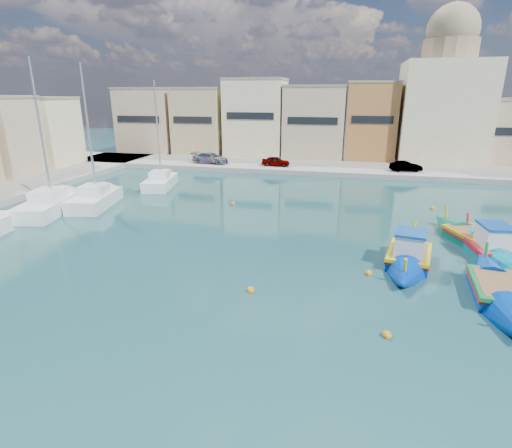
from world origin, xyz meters
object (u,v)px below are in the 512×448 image
(luzzu_turquoise_cabin, at_px, (487,248))
(luzzu_green, at_px, (473,239))
(luzzu_blue_south, at_px, (498,292))
(yacht_midnorth, at_px, (104,195))
(luzzu_blue_cabin, at_px, (409,257))
(yacht_north, at_px, (165,179))
(yacht_mid, at_px, (63,200))
(church_block, at_px, (443,97))

(luzzu_turquoise_cabin, xyz_separation_m, luzzu_green, (-0.34, 1.71, -0.08))
(luzzu_blue_south, distance_m, yacht_midnorth, 29.66)
(luzzu_blue_cabin, relative_size, luzzu_green, 1.03)
(yacht_north, height_order, yacht_midnorth, yacht_midnorth)
(yacht_midnorth, bearing_deg, yacht_mid, -139.31)
(yacht_north, relative_size, yacht_midnorth, 0.91)
(luzzu_blue_south, height_order, yacht_mid, yacht_mid)
(luzzu_green, xyz_separation_m, yacht_mid, (-30.73, 1.72, 0.20))
(yacht_mid, bearing_deg, yacht_midnorth, 40.69)
(luzzu_turquoise_cabin, relative_size, luzzu_green, 1.11)
(yacht_midnorth, bearing_deg, church_block, 40.47)
(yacht_north, distance_m, yacht_midnorth, 7.90)
(yacht_mid, bearing_deg, church_block, 40.49)
(luzzu_green, xyz_separation_m, luzzu_blue_south, (-0.77, -7.29, -0.01))
(luzzu_turquoise_cabin, distance_m, yacht_midnorth, 29.14)
(church_block, distance_m, luzzu_green, 31.66)
(luzzu_blue_cabin, xyz_separation_m, luzzu_green, (4.26, 4.17, -0.09))
(yacht_north, xyz_separation_m, yacht_mid, (-4.48, -9.75, 0.05))
(yacht_mid, bearing_deg, luzzu_blue_south, -16.75)
(luzzu_blue_south, height_order, yacht_north, yacht_north)
(luzzu_green, height_order, yacht_midnorth, yacht_midnorth)
(luzzu_blue_cabin, bearing_deg, yacht_midnorth, 161.58)
(church_block, relative_size, luzzu_blue_south, 2.07)
(luzzu_turquoise_cabin, relative_size, luzzu_blue_south, 1.02)
(luzzu_turquoise_cabin, bearing_deg, yacht_north, 153.64)
(church_block, distance_m, yacht_midnorth, 41.78)
(church_block, distance_m, luzzu_turquoise_cabin, 33.25)
(church_block, xyz_separation_m, luzzu_green, (-2.93, -30.45, -8.13))
(yacht_north, bearing_deg, luzzu_blue_south, -36.37)
(church_block, distance_m, yacht_mid, 44.96)
(luzzu_turquoise_cabin, distance_m, luzzu_green, 1.74)
(church_block, distance_m, luzzu_blue_south, 38.79)
(luzzu_turquoise_cabin, bearing_deg, luzzu_blue_south, -101.27)
(luzzu_blue_south, relative_size, yacht_mid, 0.75)
(luzzu_turquoise_cabin, relative_size, luzzu_blue_cabin, 1.07)
(luzzu_blue_cabin, height_order, yacht_midnorth, yacht_midnorth)
(luzzu_blue_south, distance_m, yacht_north, 31.63)
(luzzu_green, bearing_deg, luzzu_blue_south, -96.06)
(luzzu_blue_cabin, relative_size, luzzu_blue_south, 0.95)
(luzzu_blue_cabin, height_order, luzzu_blue_south, luzzu_blue_cabin)
(luzzu_turquoise_cabin, height_order, yacht_north, yacht_north)
(luzzu_blue_south, height_order, yacht_midnorth, yacht_midnorth)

